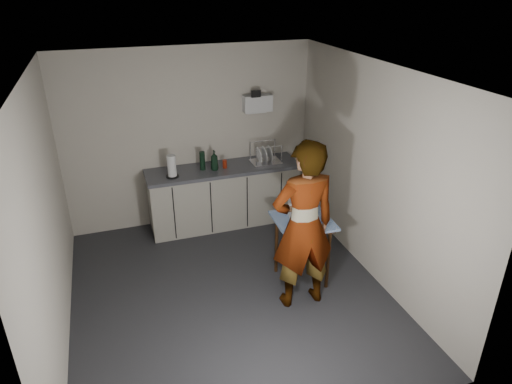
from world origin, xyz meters
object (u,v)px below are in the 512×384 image
object	(u,v)px
kitchen_counter	(224,197)
standing_man	(303,226)
dark_bottle	(202,161)
side_table	(303,228)
soap_bottle	(214,160)
dish_rack	(265,158)
bakery_box	(303,211)
paper_towel	(172,167)
soda_can	(225,164)

from	to	relation	value
kitchen_counter	standing_man	distance (m)	2.18
kitchen_counter	dark_bottle	distance (m)	0.69
dark_bottle	side_table	bearing A→B (deg)	-64.69
soap_bottle	dish_rack	size ratio (longest dim) A/B	0.67
bakery_box	dark_bottle	bearing A→B (deg)	130.43
standing_man	dark_bottle	world-z (taller)	standing_man
dark_bottle	paper_towel	xyz separation A→B (m)	(-0.46, -0.12, 0.01)
soap_bottle	soda_can	world-z (taller)	soap_bottle
soda_can	paper_towel	bearing A→B (deg)	-174.09
soda_can	dark_bottle	xyz separation A→B (m)	(-0.32, 0.04, 0.08)
soap_bottle	soda_can	bearing A→B (deg)	10.20
soda_can	dark_bottle	bearing A→B (deg)	172.74
standing_man	bakery_box	xyz separation A→B (m)	(0.17, 0.40, -0.05)
dark_bottle	bakery_box	xyz separation A→B (m)	(0.81, -1.69, -0.10)
paper_towel	bakery_box	bearing A→B (deg)	-51.01
kitchen_counter	soda_can	bearing A→B (deg)	-60.67
soap_bottle	kitchen_counter	bearing A→B (deg)	22.14
side_table	soap_bottle	distance (m)	1.80
kitchen_counter	dish_rack	xyz separation A→B (m)	(0.64, -0.03, 0.55)
soda_can	bakery_box	world-z (taller)	bakery_box
side_table	standing_man	bearing A→B (deg)	-112.65
kitchen_counter	side_table	world-z (taller)	kitchen_counter
soda_can	dish_rack	world-z (taller)	dish_rack
kitchen_counter	bakery_box	bearing A→B (deg)	-73.00
dark_bottle	paper_towel	distance (m)	0.47
standing_man	soap_bottle	xyz separation A→B (m)	(-0.48, 2.02, 0.07)
dish_rack	dark_bottle	bearing A→B (deg)	177.53
soda_can	paper_towel	xyz separation A→B (m)	(-0.77, -0.08, 0.09)
kitchen_counter	side_table	size ratio (longest dim) A/B	2.65
dark_bottle	dish_rack	size ratio (longest dim) A/B	0.63
standing_man	bakery_box	bearing A→B (deg)	-113.35
soap_bottle	dish_rack	distance (m)	0.78
kitchen_counter	dark_bottle	world-z (taller)	dark_bottle
dish_rack	standing_man	bearing A→B (deg)	-98.26
dark_bottle	bakery_box	world-z (taller)	bakery_box
paper_towel	bakery_box	distance (m)	2.02
side_table	paper_towel	xyz separation A→B (m)	(-1.27, 1.60, 0.32)
kitchen_counter	side_table	distance (m)	1.81
soap_bottle	soda_can	size ratio (longest dim) A/B	2.46
dark_bottle	standing_man	bearing A→B (deg)	-73.00
standing_man	bakery_box	world-z (taller)	standing_man
dish_rack	bakery_box	bearing A→B (deg)	-94.35
kitchen_counter	bakery_box	world-z (taller)	bakery_box
side_table	standing_man	world-z (taller)	standing_man
side_table	dish_rack	size ratio (longest dim) A/B	1.95
standing_man	dark_bottle	distance (m)	2.19
soda_can	kitchen_counter	bearing A→B (deg)	119.33
soda_can	standing_man	bearing A→B (deg)	-81.05
kitchen_counter	soda_can	size ratio (longest dim) A/B	18.85
standing_man	kitchen_counter	bearing A→B (deg)	-81.00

